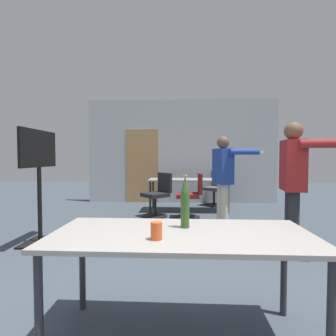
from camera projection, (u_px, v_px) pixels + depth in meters
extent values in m
cube|color=#B2B5B7|center=(181.00, 151.00, 7.32)|extent=(5.24, 0.10, 2.86)
cube|color=#AD7F4C|center=(142.00, 166.00, 7.34)|extent=(0.90, 0.02, 2.05)
cube|color=gray|center=(180.00, 234.00, 1.78)|extent=(1.76, 0.78, 0.03)
cylinder|color=#2D2D33|center=(38.00, 314.00, 1.51)|extent=(0.05, 0.05, 0.72)
cylinder|color=#2D2D33|center=(331.00, 323.00, 1.42)|extent=(0.05, 0.05, 0.72)
cylinder|color=#2D2D33|center=(82.00, 266.00, 2.17)|extent=(0.05, 0.05, 0.72)
cylinder|color=#2D2D33|center=(283.00, 270.00, 2.08)|extent=(0.05, 0.05, 0.72)
cube|color=gray|center=(188.00, 180.00, 6.17)|extent=(1.87, 0.73, 0.03)
cylinder|color=#2D2D33|center=(150.00, 197.00, 5.93)|extent=(0.05, 0.05, 0.72)
cylinder|color=#2D2D33|center=(228.00, 198.00, 5.84)|extent=(0.05, 0.05, 0.72)
cylinder|color=#2D2D33|center=(153.00, 193.00, 6.53)|extent=(0.05, 0.05, 0.72)
cylinder|color=#2D2D33|center=(224.00, 194.00, 6.44)|extent=(0.05, 0.05, 0.72)
cube|color=black|center=(40.00, 242.00, 3.84)|extent=(0.44, 0.56, 0.03)
cylinder|color=black|center=(39.00, 204.00, 3.82)|extent=(0.06, 0.06, 1.09)
cube|color=black|center=(38.00, 149.00, 3.79)|extent=(0.04, 0.93, 0.54)
cube|color=#14331E|center=(37.00, 149.00, 3.79)|extent=(0.01, 0.85, 0.48)
cylinder|color=beige|center=(220.00, 205.00, 4.76)|extent=(0.13, 0.13, 0.79)
cylinder|color=beige|center=(224.00, 207.00, 4.59)|extent=(0.13, 0.13, 0.79)
cube|color=#23429E|center=(223.00, 166.00, 4.64)|extent=(0.34, 0.47, 0.62)
sphere|color=brown|center=(223.00, 142.00, 4.63)|extent=(0.22, 0.22, 0.22)
cylinder|color=#23429E|center=(216.00, 167.00, 4.89)|extent=(0.10, 0.10, 0.54)
cylinder|color=#23429E|center=(244.00, 152.00, 4.45)|extent=(0.55, 0.25, 0.10)
cube|color=white|center=(260.00, 152.00, 4.52)|extent=(0.13, 0.07, 0.03)
cylinder|color=#28282D|center=(290.00, 221.00, 3.50)|extent=(0.13, 0.13, 0.83)
cylinder|color=#28282D|center=(293.00, 224.00, 3.32)|extent=(0.13, 0.13, 0.83)
cube|color=maroon|center=(292.00, 165.00, 3.38)|extent=(0.30, 0.46, 0.65)
sphere|color=brown|center=(293.00, 131.00, 3.37)|extent=(0.23, 0.23, 0.23)
cylinder|color=maroon|center=(287.00, 166.00, 3.65)|extent=(0.10, 0.10, 0.57)
cylinder|color=maroon|center=(325.00, 143.00, 3.05)|extent=(0.58, 0.19, 0.10)
cylinder|color=black|center=(214.00, 205.00, 6.88)|extent=(0.52, 0.52, 0.03)
cylinder|color=black|center=(214.00, 197.00, 6.87)|extent=(0.06, 0.06, 0.37)
cube|color=#4C4C51|center=(214.00, 189.00, 6.86)|extent=(0.64, 0.64, 0.08)
cube|color=#4C4C51|center=(219.00, 178.00, 7.05)|extent=(0.39, 0.31, 0.42)
cylinder|color=black|center=(155.00, 216.00, 5.58)|extent=(0.52, 0.52, 0.03)
cylinder|color=black|center=(155.00, 206.00, 5.57)|extent=(0.06, 0.06, 0.40)
cube|color=black|center=(155.00, 195.00, 5.56)|extent=(0.65, 0.65, 0.08)
cube|color=black|center=(164.00, 182.00, 5.72)|extent=(0.34, 0.37, 0.42)
cylinder|color=black|center=(187.00, 217.00, 5.45)|extent=(0.52, 0.52, 0.03)
cylinder|color=black|center=(187.00, 207.00, 5.44)|extent=(0.06, 0.06, 0.40)
cube|color=maroon|center=(187.00, 195.00, 5.43)|extent=(0.47, 0.47, 0.08)
cube|color=maroon|center=(200.00, 183.00, 5.42)|extent=(0.07, 0.44, 0.42)
cylinder|color=#2D511E|center=(184.00, 210.00, 1.89)|extent=(0.06, 0.06, 0.26)
cone|color=#2D511E|center=(184.00, 184.00, 1.89)|extent=(0.06, 0.06, 0.12)
cylinder|color=gold|center=(184.00, 176.00, 1.88)|extent=(0.03, 0.03, 0.01)
cylinder|color=#E05123|center=(156.00, 231.00, 1.62)|extent=(0.07, 0.07, 0.11)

